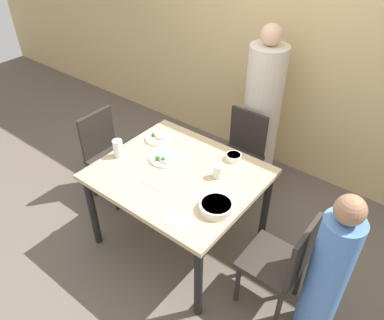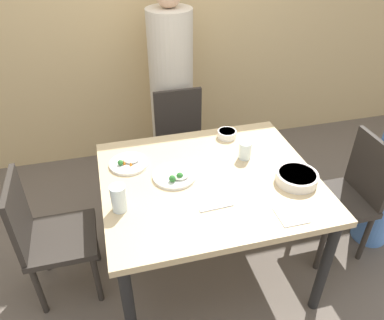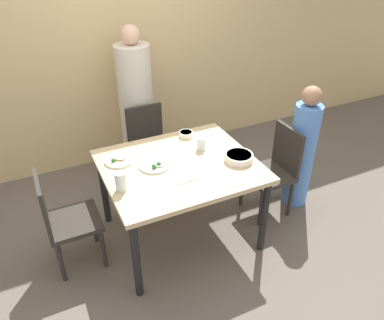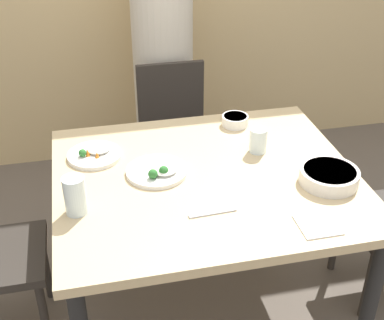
{
  "view_description": "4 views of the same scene",
  "coord_description": "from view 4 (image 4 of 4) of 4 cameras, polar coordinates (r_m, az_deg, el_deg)",
  "views": [
    {
      "loc": [
        1.46,
        -1.7,
        2.56
      ],
      "look_at": [
        0.09,
        0.05,
        0.88
      ],
      "focal_mm": 35.0,
      "sensor_mm": 36.0,
      "label": 1
    },
    {
      "loc": [
        -0.52,
        -1.61,
        2.07
      ],
      "look_at": [
        -0.12,
        -0.08,
        0.96
      ],
      "focal_mm": 35.0,
      "sensor_mm": 36.0,
      "label": 2
    },
    {
      "loc": [
        -0.99,
        -2.33,
        2.4
      ],
      "look_at": [
        0.07,
        -0.1,
        0.83
      ],
      "focal_mm": 35.0,
      "sensor_mm": 36.0,
      "label": 3
    },
    {
      "loc": [
        -0.45,
        -1.76,
        1.94
      ],
      "look_at": [
        -0.04,
        0.08,
        0.78
      ],
      "focal_mm": 50.0,
      "sensor_mm": 36.0,
      "label": 4
    }
  ],
  "objects": [
    {
      "name": "glass_water_short",
      "position": [
        2.32,
        7.07,
        2.09
      ],
      "size": [
        0.07,
        0.07,
        0.11
      ],
      "color": "silver",
      "rests_on": "dining_table"
    },
    {
      "name": "fork_steel",
      "position": [
        1.96,
        2.22,
        -5.64
      ],
      "size": [
        0.18,
        0.03,
        0.01
      ],
      "color": "silver",
      "rests_on": "dining_table"
    },
    {
      "name": "plate_rice_adult",
      "position": [
        2.32,
        -10.33,
        0.66
      ],
      "size": [
        0.23,
        0.23,
        0.05
      ],
      "color": "white",
      "rests_on": "dining_table"
    },
    {
      "name": "bowl_curry",
      "position": [
        2.17,
        14.42,
        -1.65
      ],
      "size": [
        0.23,
        0.23,
        0.06
      ],
      "color": "silver",
      "rests_on": "dining_table"
    },
    {
      "name": "plate_rice_child",
      "position": [
        2.17,
        -3.64,
        -1.17
      ],
      "size": [
        0.25,
        0.25,
        0.06
      ],
      "color": "white",
      "rests_on": "dining_table"
    },
    {
      "name": "person_adult",
      "position": [
        3.24,
        -3.09,
        9.58
      ],
      "size": [
        0.35,
        0.35,
        1.6
      ],
      "color": "beige",
      "rests_on": "ground_plane"
    },
    {
      "name": "glass_water_tall",
      "position": [
        1.97,
        -12.38,
        -3.71
      ],
      "size": [
        0.08,
        0.08,
        0.15
      ],
      "color": "silver",
      "rests_on": "dining_table"
    },
    {
      "name": "dining_table",
      "position": [
        2.21,
        1.45,
        -3.46
      ],
      "size": [
        1.22,
        1.05,
        0.76
      ],
      "color": "tan",
      "rests_on": "ground_plane"
    },
    {
      "name": "napkin_folded",
      "position": [
        1.95,
        13.28,
        -6.74
      ],
      "size": [
        0.14,
        0.14,
        0.01
      ],
      "color": "white",
      "rests_on": "dining_table"
    },
    {
      "name": "ground_plane",
      "position": [
        2.66,
        1.26,
        -15.46
      ],
      "size": [
        10.0,
        10.0,
        0.0
      ],
      "primitive_type": "plane",
      "color": "#60564C"
    },
    {
      "name": "bowl_rice_small",
      "position": [
        2.54,
        4.62,
        4.27
      ],
      "size": [
        0.12,
        0.12,
        0.05
      ],
      "color": "white",
      "rests_on": "dining_table"
    },
    {
      "name": "chair_adult_spot",
      "position": [
        3.04,
        -1.8,
        2.55
      ],
      "size": [
        0.4,
        0.4,
        0.87
      ],
      "color": "#2D2823",
      "rests_on": "ground_plane"
    }
  ]
}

